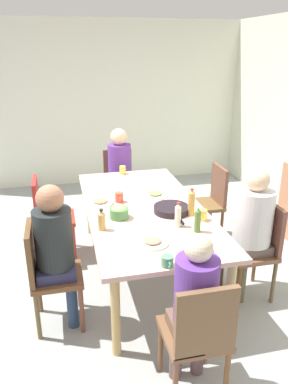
% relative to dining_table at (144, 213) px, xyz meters
% --- Properties ---
extents(ground_plane, '(7.04, 7.04, 0.00)m').
position_rel_dining_table_xyz_m(ground_plane, '(0.00, 0.00, -0.67)').
color(ground_plane, '#959A98').
extents(wall_left, '(0.12, 4.82, 2.60)m').
position_rel_dining_table_xyz_m(wall_left, '(-2.99, 0.00, 0.63)').
color(wall_left, silver).
rests_on(wall_left, ground_plane).
extents(dining_table, '(2.24, 1.09, 0.74)m').
position_rel_dining_table_xyz_m(dining_table, '(0.00, 0.00, 0.00)').
color(dining_table, '#D0AA99').
rests_on(dining_table, ground_plane).
extents(chair_0, '(0.40, 0.40, 0.90)m').
position_rel_dining_table_xyz_m(chair_0, '(0.56, 0.93, -0.16)').
color(chair_0, brown).
rests_on(chair_0, ground_plane).
extents(person_0, '(0.34, 0.34, 1.23)m').
position_rel_dining_table_xyz_m(person_0, '(0.56, 0.84, 0.07)').
color(person_0, brown).
rests_on(person_0, ground_plane).
extents(chair_1, '(0.40, 0.40, 0.90)m').
position_rel_dining_table_xyz_m(chair_1, '(-1.50, 0.00, -0.16)').
color(chair_1, brown).
rests_on(chair_1, ground_plane).
extents(person_1, '(0.30, 0.30, 1.21)m').
position_rel_dining_table_xyz_m(person_1, '(-1.41, 0.00, 0.06)').
color(person_1, '#41433D').
rests_on(person_1, ground_plane).
extents(chair_2, '(0.40, 0.40, 0.90)m').
position_rel_dining_table_xyz_m(chair_2, '(1.50, 0.00, -0.16)').
color(chair_2, brown).
rests_on(chair_2, ground_plane).
extents(person_2, '(0.30, 0.30, 1.15)m').
position_rel_dining_table_xyz_m(person_2, '(1.41, 0.00, 0.01)').
color(person_2, brown).
rests_on(person_2, ground_plane).
extents(chair_3, '(0.40, 0.40, 0.90)m').
position_rel_dining_table_xyz_m(chair_3, '(0.56, -0.93, -0.16)').
color(chair_3, brown).
rests_on(chair_3, ground_plane).
extents(person_3, '(0.30, 0.30, 1.22)m').
position_rel_dining_table_xyz_m(person_3, '(0.56, -0.84, 0.06)').
color(person_3, '#2E3652').
rests_on(person_3, ground_plane).
extents(chair_4, '(0.40, 0.40, 0.90)m').
position_rel_dining_table_xyz_m(chair_4, '(-0.56, 0.93, -0.16)').
color(chair_4, brown).
rests_on(chair_4, ground_plane).
extents(chair_5, '(0.40, 0.40, 0.90)m').
position_rel_dining_table_xyz_m(chair_5, '(-0.56, -0.93, -0.16)').
color(chair_5, red).
rests_on(chair_5, ground_plane).
extents(plate_0, '(0.25, 0.25, 0.04)m').
position_rel_dining_table_xyz_m(plate_0, '(0.73, -0.10, 0.08)').
color(plate_0, silver).
rests_on(plate_0, dining_table).
extents(plate_1, '(0.26, 0.26, 0.04)m').
position_rel_dining_table_xyz_m(plate_1, '(-0.17, -0.40, 0.08)').
color(plate_1, white).
rests_on(plate_1, dining_table).
extents(plate_2, '(0.26, 0.26, 0.04)m').
position_rel_dining_table_xyz_m(plate_2, '(-0.25, 0.18, 0.08)').
color(plate_2, white).
rests_on(plate_2, dining_table).
extents(bowl_0, '(0.17, 0.17, 0.11)m').
position_rel_dining_table_xyz_m(bowl_0, '(0.20, -0.27, 0.12)').
color(bowl_0, '#498748').
rests_on(bowl_0, dining_table).
extents(serving_pan, '(0.51, 0.33, 0.06)m').
position_rel_dining_table_xyz_m(serving_pan, '(0.19, 0.22, 0.10)').
color(serving_pan, black).
rests_on(serving_pan, dining_table).
extents(cup_0, '(0.11, 0.08, 0.08)m').
position_rel_dining_table_xyz_m(cup_0, '(0.92, 0.25, 0.11)').
color(cup_0, '#3A6095').
rests_on(cup_0, dining_table).
extents(cup_1, '(0.11, 0.07, 0.10)m').
position_rel_dining_table_xyz_m(cup_1, '(-1.03, -0.03, 0.11)').
color(cup_1, '#DCCF51').
rests_on(cup_1, dining_table).
extents(cup_2, '(0.11, 0.07, 0.10)m').
position_rel_dining_table_xyz_m(cup_2, '(0.41, 0.44, 0.11)').
color(cup_2, '#E4C74D').
rests_on(cup_2, dining_table).
extents(cup_3, '(0.12, 0.08, 0.10)m').
position_rel_dining_table_xyz_m(cup_3, '(-0.17, -0.21, 0.11)').
color(cup_3, '#CF523A').
rests_on(cup_3, dining_table).
extents(cup_4, '(0.12, 0.09, 0.08)m').
position_rel_dining_table_xyz_m(cup_4, '(1.06, -0.08, 0.10)').
color(cup_4, '#508763').
rests_on(cup_4, dining_table).
extents(bottle_0, '(0.06, 0.06, 0.26)m').
position_rel_dining_table_xyz_m(bottle_0, '(0.29, 0.37, 0.19)').
color(bottle_0, gold).
rests_on(bottle_0, dining_table).
extents(bottle_1, '(0.05, 0.05, 0.22)m').
position_rel_dining_table_xyz_m(bottle_1, '(0.48, 0.18, 0.17)').
color(bottle_1, silver).
rests_on(bottle_1, dining_table).
extents(bottle_2, '(0.05, 0.05, 0.22)m').
position_rel_dining_table_xyz_m(bottle_2, '(0.61, 0.31, 0.17)').
color(bottle_2, '#4F7633').
rests_on(bottle_2, dining_table).
extents(bottle_3, '(0.06, 0.06, 0.18)m').
position_rel_dining_table_xyz_m(bottle_3, '(0.40, -0.45, 0.15)').
color(bottle_3, tan).
rests_on(bottle_3, dining_table).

